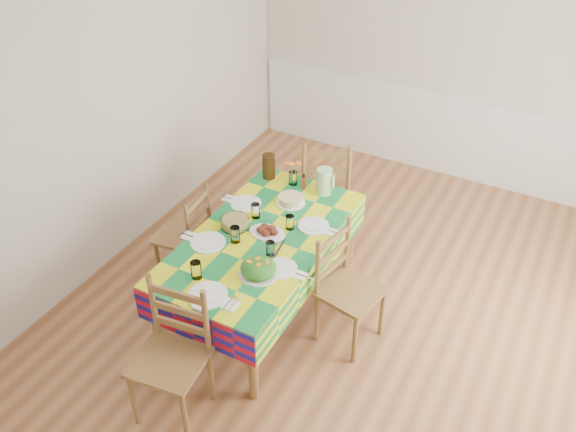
% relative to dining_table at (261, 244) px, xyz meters
% --- Properties ---
extents(room, '(4.58, 5.08, 2.78)m').
position_rel_dining_table_xyz_m(room, '(0.71, 0.30, 0.70)').
color(room, brown).
rests_on(room, ground).
extents(wainscot, '(4.41, 0.06, 0.92)m').
position_rel_dining_table_xyz_m(wainscot, '(0.71, 2.79, -0.16)').
color(wainscot, white).
rests_on(wainscot, room).
extents(dining_table, '(1.00, 1.87, 0.73)m').
position_rel_dining_table_xyz_m(dining_table, '(0.00, 0.00, 0.00)').
color(dining_table, brown).
rests_on(dining_table, room).
extents(setting_near_head, '(0.46, 0.31, 0.14)m').
position_rel_dining_table_xyz_m(setting_near_head, '(-0.04, -0.71, 0.11)').
color(setting_near_head, white).
rests_on(setting_near_head, dining_table).
extents(setting_left_near, '(0.50, 0.30, 0.13)m').
position_rel_dining_table_xyz_m(setting_left_near, '(-0.26, -0.22, 0.11)').
color(setting_left_near, white).
rests_on(setting_left_near, dining_table).
extents(setting_left_far, '(0.47, 0.28, 0.12)m').
position_rel_dining_table_xyz_m(setting_left_far, '(-0.28, 0.28, 0.11)').
color(setting_left_far, white).
rests_on(setting_left_far, dining_table).
extents(setting_right_near, '(0.45, 0.26, 0.12)m').
position_rel_dining_table_xyz_m(setting_right_near, '(0.28, -0.23, 0.11)').
color(setting_right_near, white).
rests_on(setting_right_near, dining_table).
extents(setting_right_far, '(0.47, 0.27, 0.12)m').
position_rel_dining_table_xyz_m(setting_right_far, '(0.26, 0.27, 0.11)').
color(setting_right_far, white).
rests_on(setting_right_far, dining_table).
extents(meat_platter, '(0.30, 0.21, 0.06)m').
position_rel_dining_table_xyz_m(meat_platter, '(0.03, 0.05, 0.10)').
color(meat_platter, white).
rests_on(meat_platter, dining_table).
extents(salad_platter, '(0.29, 0.29, 0.12)m').
position_rel_dining_table_xyz_m(salad_platter, '(0.21, -0.39, 0.13)').
color(salad_platter, white).
rests_on(salad_platter, dining_table).
extents(pasta_bowl, '(0.22, 0.22, 0.08)m').
position_rel_dining_table_xyz_m(pasta_bowl, '(-0.24, 0.01, 0.12)').
color(pasta_bowl, white).
rests_on(pasta_bowl, dining_table).
extents(cake, '(0.24, 0.24, 0.07)m').
position_rel_dining_table_xyz_m(cake, '(-0.01, 0.51, 0.11)').
color(cake, white).
rests_on(cake, dining_table).
extents(serving_utensils, '(0.12, 0.27, 0.01)m').
position_rel_dining_table_xyz_m(serving_utensils, '(0.18, -0.08, 0.08)').
color(serving_utensils, black).
rests_on(serving_utensils, dining_table).
extents(flower_vase, '(0.15, 0.12, 0.24)m').
position_rel_dining_table_xyz_m(flower_vase, '(-0.13, 0.78, 0.18)').
color(flower_vase, white).
rests_on(flower_vase, dining_table).
extents(hot_sauce, '(0.03, 0.03, 0.14)m').
position_rel_dining_table_xyz_m(hot_sauce, '(-0.02, 0.77, 0.15)').
color(hot_sauce, '#BA2C0E').
rests_on(hot_sauce, dining_table).
extents(green_pitcher, '(0.14, 0.14, 0.23)m').
position_rel_dining_table_xyz_m(green_pitcher, '(0.17, 0.79, 0.20)').
color(green_pitcher, '#9EC78C').
rests_on(green_pitcher, dining_table).
extents(tea_pitcher, '(0.11, 0.11, 0.23)m').
position_rel_dining_table_xyz_m(tea_pitcher, '(-0.37, 0.78, 0.19)').
color(tea_pitcher, black).
rests_on(tea_pitcher, dining_table).
extents(name_card, '(0.08, 0.02, 0.02)m').
position_rel_dining_table_xyz_m(name_card, '(0.03, -0.90, 0.09)').
color(name_card, white).
rests_on(name_card, dining_table).
extents(chair_near, '(0.51, 0.49, 1.04)m').
position_rel_dining_table_xyz_m(chair_near, '(-0.01, -1.17, -0.14)').
color(chair_near, brown).
rests_on(chair_near, room).
extents(chair_far, '(0.60, 0.59, 1.06)m').
position_rel_dining_table_xyz_m(chair_far, '(0.02, 1.17, -0.12)').
color(chair_far, brown).
rests_on(chair_far, room).
extents(chair_left, '(0.44, 0.45, 0.93)m').
position_rel_dining_table_xyz_m(chair_left, '(-0.74, 0.01, -0.19)').
color(chair_left, brown).
rests_on(chair_left, room).
extents(chair_right, '(0.50, 0.51, 0.99)m').
position_rel_dining_table_xyz_m(chair_right, '(0.74, 0.01, -0.16)').
color(chair_right, brown).
rests_on(chair_right, room).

